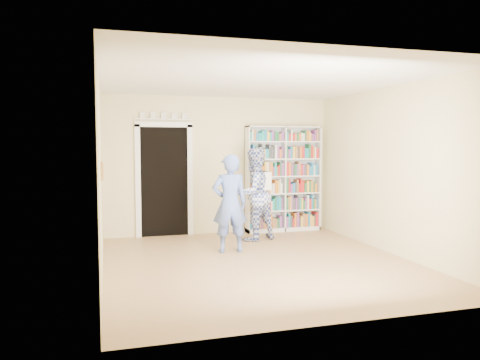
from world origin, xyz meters
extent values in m
plane|color=#A58250|center=(0.00, 0.00, 0.00)|extent=(5.00, 5.00, 0.00)
plane|color=white|center=(0.00, 0.00, 2.70)|extent=(5.00, 5.00, 0.00)
plane|color=beige|center=(0.00, 2.50, 1.35)|extent=(4.50, 0.00, 4.50)
plane|color=beige|center=(-2.25, 0.00, 1.35)|extent=(0.00, 5.00, 5.00)
plane|color=beige|center=(2.25, 0.00, 1.35)|extent=(0.00, 5.00, 5.00)
cube|color=white|center=(1.29, 2.34, 1.07)|extent=(1.55, 0.29, 2.14)
cube|color=white|center=(1.29, 2.34, 1.07)|extent=(0.02, 0.29, 2.14)
cube|color=black|center=(-1.10, 2.48, 1.05)|extent=(0.90, 0.03, 2.10)
cube|color=white|center=(-1.60, 2.47, 1.05)|extent=(0.10, 0.06, 2.20)
cube|color=white|center=(-0.60, 2.47, 1.05)|extent=(0.10, 0.06, 2.20)
cube|color=white|center=(-1.10, 2.47, 2.15)|extent=(1.10, 0.06, 0.10)
cube|color=white|center=(-1.10, 2.46, 2.25)|extent=(1.10, 0.08, 0.02)
cube|color=brown|center=(-2.23, 0.20, 1.40)|extent=(0.03, 0.25, 0.25)
imported|color=#5872C3|center=(-0.24, 0.80, 0.80)|extent=(0.61, 0.42, 1.61)
imported|color=#3447A1|center=(0.44, 1.62, 0.86)|extent=(1.01, 0.90, 1.71)
cube|color=white|center=(0.59, 1.41, 1.11)|extent=(0.23, 0.01, 0.33)
camera|label=1|loc=(-2.18, -6.54, 1.76)|focal=35.00mm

